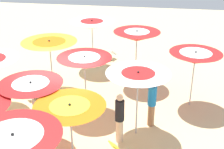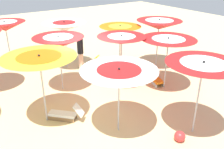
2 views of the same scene
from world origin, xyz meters
name	(u,v)px [view 2 (image 2 of 2)]	position (x,y,z in m)	size (l,w,h in m)	color
ground	(86,90)	(0.00, 0.00, -0.02)	(37.89, 37.89, 0.04)	beige
beach_umbrella_0	(5,26)	(4.58, 1.88, 2.04)	(1.97, 1.97, 2.31)	#B2B2B7
beach_umbrella_3	(64,27)	(2.61, -0.38, 2.10)	(2.08, 2.08, 2.37)	#B2B2B7
beach_umbrella_4	(59,42)	(0.59, 0.76, 2.05)	(2.00, 2.00, 2.32)	#B2B2B7
beach_umbrella_5	(40,62)	(-1.21, 2.11, 2.11)	(2.28, 2.28, 2.35)	#B2B2B7
beach_umbrella_6	(120,29)	(0.97, -2.44, 2.02)	(1.96, 1.96, 2.23)	#B2B2B7
beach_umbrella_7	(122,40)	(-0.54, -1.43, 2.05)	(1.97, 1.97, 2.27)	#B2B2B7
beach_umbrella_8	(119,75)	(-2.99, 0.43, 1.93)	(2.25, 2.25, 2.15)	#B2B2B7
beach_umbrella_9	(159,25)	(0.22, -4.18, 2.17)	(2.16, 2.16, 2.44)	#B2B2B7
beach_umbrella_10	(168,43)	(-1.69, -2.86, 1.98)	(2.19, 2.19, 2.21)	#B2B2B7
beach_umbrella_11	(203,68)	(-4.36, -1.46, 2.17)	(2.12, 2.12, 2.39)	#B2B2B7
lounger_1	(154,77)	(-1.03, -2.92, 0.21)	(1.36, 0.74, 0.65)	silver
lounger_2	(104,63)	(1.69, -1.99, 0.20)	(1.13, 0.93, 0.56)	#333338
lounger_3	(65,114)	(-1.51, 1.59, 0.20)	(1.08, 1.07, 0.62)	olive
beachgoer_0	(80,51)	(2.11, -0.89, 0.92)	(0.30, 0.30, 1.75)	beige
beachgoer_1	(51,50)	(3.09, 0.20, 0.94)	(0.30, 0.30, 1.78)	#A3704C
beach_ball	(180,136)	(-4.44, -0.77, 0.17)	(0.33, 0.33, 0.33)	red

